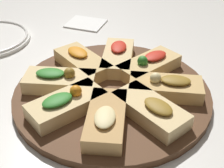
% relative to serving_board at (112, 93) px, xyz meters
% --- Properties ---
extents(ground_plane, '(3.00, 3.00, 0.00)m').
position_rel_serving_board_xyz_m(ground_plane, '(0.00, 0.00, -0.01)').
color(ground_plane, silver).
extents(serving_board, '(0.43, 0.43, 0.02)m').
position_rel_serving_board_xyz_m(serving_board, '(0.00, 0.00, 0.00)').
color(serving_board, '#51331E').
rests_on(serving_board, ground_plane).
extents(focaccia_slice_0, '(0.17, 0.11, 0.04)m').
position_rel_serving_board_xyz_m(focaccia_slice_0, '(0.11, -0.03, 0.03)').
color(focaccia_slice_0, '#DBB775').
rests_on(focaccia_slice_0, serving_board).
extents(focaccia_slice_1, '(0.17, 0.14, 0.05)m').
position_rel_serving_board_xyz_m(focaccia_slice_1, '(0.10, 0.06, 0.03)').
color(focaccia_slice_1, '#E5C689').
rests_on(focaccia_slice_1, serving_board).
extents(focaccia_slice_2, '(0.11, 0.17, 0.05)m').
position_rel_serving_board_xyz_m(focaccia_slice_2, '(0.03, 0.11, 0.03)').
color(focaccia_slice_2, '#E5C689').
rests_on(focaccia_slice_2, serving_board).
extents(focaccia_slice_3, '(0.14, 0.17, 0.04)m').
position_rel_serving_board_xyz_m(focaccia_slice_3, '(-0.06, 0.10, 0.03)').
color(focaccia_slice_3, tan).
rests_on(focaccia_slice_3, serving_board).
extents(focaccia_slice_4, '(0.17, 0.11, 0.04)m').
position_rel_serving_board_xyz_m(focaccia_slice_4, '(-0.11, 0.03, 0.03)').
color(focaccia_slice_4, '#E5C689').
rests_on(focaccia_slice_4, serving_board).
extents(focaccia_slice_5, '(0.17, 0.13, 0.05)m').
position_rel_serving_board_xyz_m(focaccia_slice_5, '(-0.10, -0.05, 0.03)').
color(focaccia_slice_5, tan).
rests_on(focaccia_slice_5, serving_board).
extents(focaccia_slice_6, '(0.11, 0.17, 0.05)m').
position_rel_serving_board_xyz_m(focaccia_slice_6, '(-0.03, -0.11, 0.03)').
color(focaccia_slice_6, '#DBB775').
rests_on(focaccia_slice_6, serving_board).
extents(focaccia_slice_7, '(0.13, 0.17, 0.04)m').
position_rel_serving_board_xyz_m(focaccia_slice_7, '(0.05, -0.10, 0.03)').
color(focaccia_slice_7, '#E5C689').
rests_on(focaccia_slice_7, serving_board).
extents(napkin_stack, '(0.14, 0.13, 0.01)m').
position_rel_serving_board_xyz_m(napkin_stack, '(0.29, -0.27, -0.00)').
color(napkin_stack, white).
rests_on(napkin_stack, ground_plane).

